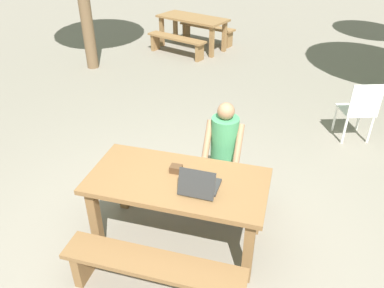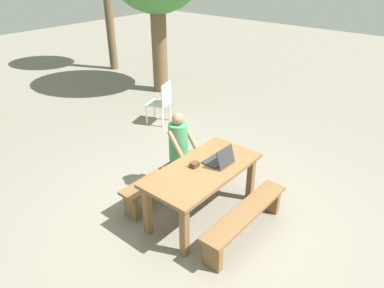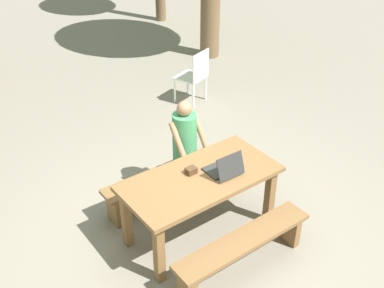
% 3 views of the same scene
% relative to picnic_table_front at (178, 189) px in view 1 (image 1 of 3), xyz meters
% --- Properties ---
extents(ground_plane, '(30.00, 30.00, 0.00)m').
position_rel_picnic_table_front_xyz_m(ground_plane, '(0.00, 0.00, -0.65)').
color(ground_plane, gray).
extents(picnic_table_front, '(1.70, 0.84, 0.78)m').
position_rel_picnic_table_front_xyz_m(picnic_table_front, '(0.00, 0.00, 0.00)').
color(picnic_table_front, brown).
rests_on(picnic_table_front, ground).
extents(bench_near, '(1.59, 0.30, 0.43)m').
position_rel_picnic_table_front_xyz_m(bench_near, '(0.00, -0.71, -0.34)').
color(bench_near, brown).
rests_on(bench_near, ground).
extents(bench_far, '(1.59, 0.30, 0.43)m').
position_rel_picnic_table_front_xyz_m(bench_far, '(0.00, 0.71, -0.34)').
color(bench_far, brown).
rests_on(bench_far, ground).
extents(laptop, '(0.34, 0.34, 0.26)m').
position_rel_picnic_table_front_xyz_m(laptop, '(0.24, -0.10, 0.18)').
color(laptop, '#2D2D2D').
rests_on(laptop, picnic_table_front).
extents(small_pouch, '(0.11, 0.09, 0.07)m').
position_rel_picnic_table_front_xyz_m(small_pouch, '(-0.05, 0.11, 0.16)').
color(small_pouch, '#4C331E').
rests_on(small_pouch, picnic_table_front).
extents(person_seated, '(0.40, 0.40, 1.27)m').
position_rel_picnic_table_front_xyz_m(person_seated, '(0.30, 0.67, 0.08)').
color(person_seated, '#333847').
rests_on(person_seated, ground).
extents(plastic_chair, '(0.56, 0.56, 0.93)m').
position_rel_picnic_table_front_xyz_m(plastic_chair, '(1.89, 2.63, -0.16)').
color(plastic_chair, white).
rests_on(plastic_chair, ground).
extents(picnic_table_mid, '(1.85, 1.29, 0.76)m').
position_rel_picnic_table_front_xyz_m(picnic_table_mid, '(-1.59, 6.22, -0.02)').
color(picnic_table_mid, olive).
rests_on(picnic_table_mid, ground).
extents(bench_mid_south, '(1.54, 0.82, 0.43)m').
position_rel_picnic_table_front_xyz_m(bench_mid_south, '(-1.82, 5.63, -0.34)').
color(bench_mid_south, olive).
rests_on(bench_mid_south, ground).
extents(bench_mid_north, '(1.54, 0.82, 0.43)m').
position_rel_picnic_table_front_xyz_m(bench_mid_north, '(-1.37, 6.81, -0.34)').
color(bench_mid_north, olive).
rests_on(bench_mid_north, ground).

